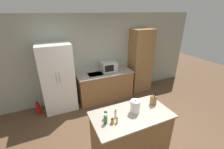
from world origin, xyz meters
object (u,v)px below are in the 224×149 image
object	(u,v)px
microwave	(109,66)
spice_bottle_green_herb	(106,119)
pantry_cabinet	(141,61)
spice_bottle_pale_salt	(112,121)
refrigerator	(58,78)
spice_bottle_tall_dark	(117,120)
kettle	(135,106)
fire_extinguisher	(38,108)
spice_bottle_amber_oil	(106,114)
spice_bottle_short_red	(116,114)
knife_block	(153,100)

from	to	relation	value
microwave	spice_bottle_green_herb	world-z (taller)	microwave
pantry_cabinet	spice_bottle_pale_salt	world-z (taller)	pantry_cabinet
pantry_cabinet	spice_bottle_green_herb	distance (m)	3.11
refrigerator	spice_bottle_green_herb	world-z (taller)	refrigerator
pantry_cabinet	spice_bottle_tall_dark	xyz separation A→B (m)	(-2.01, -2.28, -0.08)
kettle	fire_extinguisher	distance (m)	2.85
microwave	kettle	bearing A→B (deg)	-100.59
spice_bottle_amber_oil	spice_bottle_pale_salt	distance (m)	0.18
pantry_cabinet	spice_bottle_short_red	world-z (taller)	pantry_cabinet
microwave	spice_bottle_tall_dark	xyz separation A→B (m)	(-0.84, -2.32, -0.05)
refrigerator	microwave	world-z (taller)	refrigerator
spice_bottle_tall_dark	fire_extinguisher	world-z (taller)	spice_bottle_tall_dark
fire_extinguisher	spice_bottle_short_red	bearing A→B (deg)	-56.32
pantry_cabinet	fire_extinguisher	world-z (taller)	pantry_cabinet
knife_block	spice_bottle_green_herb	xyz separation A→B (m)	(-1.07, -0.12, -0.02)
pantry_cabinet	spice_bottle_green_herb	bearing A→B (deg)	-134.67
knife_block	spice_bottle_pale_salt	world-z (taller)	knife_block
knife_block	spice_bottle_amber_oil	size ratio (longest dim) A/B	1.70
knife_block	spice_bottle_short_red	size ratio (longest dim) A/B	1.77
microwave	spice_bottle_amber_oil	size ratio (longest dim) A/B	2.85
refrigerator	spice_bottle_amber_oil	xyz separation A→B (m)	(0.59, -2.04, 0.06)
spice_bottle_tall_dark	spice_bottle_short_red	world-z (taller)	spice_bottle_short_red
refrigerator	spice_bottle_tall_dark	distance (m)	2.34
pantry_cabinet	kettle	bearing A→B (deg)	-126.30
spice_bottle_tall_dark	fire_extinguisher	size ratio (longest dim) A/B	0.29
knife_block	refrigerator	bearing A→B (deg)	128.16
refrigerator	spice_bottle_pale_salt	size ratio (longest dim) A/B	19.90
spice_bottle_pale_salt	kettle	size ratio (longest dim) A/B	0.36
pantry_cabinet	microwave	size ratio (longest dim) A/B	4.41
spice_bottle_short_red	spice_bottle_pale_salt	xyz separation A→B (m)	(-0.11, -0.11, -0.03)
refrigerator	kettle	world-z (taller)	refrigerator
refrigerator	spice_bottle_pale_salt	xyz separation A→B (m)	(0.64, -2.21, 0.03)
spice_bottle_green_herb	kettle	bearing A→B (deg)	5.47
spice_bottle_short_red	spice_bottle_amber_oil	distance (m)	0.17
refrigerator	microwave	bearing A→B (deg)	3.51
kettle	spice_bottle_pale_salt	bearing A→B (deg)	-168.24
microwave	knife_block	world-z (taller)	knife_block
refrigerator	spice_bottle_short_red	distance (m)	2.23
pantry_cabinet	spice_bottle_pale_salt	bearing A→B (deg)	-132.69
spice_bottle_short_red	fire_extinguisher	world-z (taller)	spice_bottle_short_red
spice_bottle_green_herb	fire_extinguisher	xyz separation A→B (m)	(-1.16, 2.12, -0.84)
microwave	spice_bottle_tall_dark	world-z (taller)	microwave
kettle	fire_extinguisher	world-z (taller)	kettle
refrigerator	microwave	xyz separation A→B (m)	(1.55, 0.10, 0.09)
refrigerator	spice_bottle_short_red	xyz separation A→B (m)	(0.75, -2.10, 0.06)
spice_bottle_short_red	spice_bottle_pale_salt	distance (m)	0.16
knife_block	spice_bottle_short_red	xyz separation A→B (m)	(-0.85, -0.06, -0.03)
refrigerator	spice_bottle_tall_dark	size ratio (longest dim) A/B	16.84
spice_bottle_pale_salt	spice_bottle_short_red	bearing A→B (deg)	45.09
spice_bottle_tall_dark	kettle	xyz separation A→B (m)	(0.43, 0.13, 0.07)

